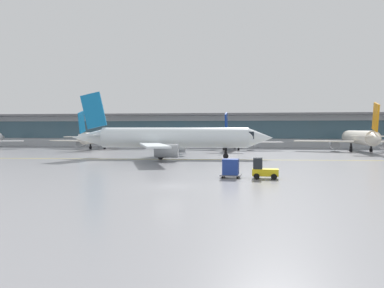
# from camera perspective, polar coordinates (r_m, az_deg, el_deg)

# --- Properties ---
(ground_plane) EXTENTS (400.00, 400.00, 0.00)m
(ground_plane) POSITION_cam_1_polar(r_m,az_deg,el_deg) (33.32, -3.56, -6.38)
(ground_plane) COLOR gray
(taxiway_centreline_stripe) EXTENTS (109.88, 5.79, 0.01)m
(taxiway_centreline_stripe) POSITION_cam_1_polar(r_m,az_deg,el_deg) (62.99, -2.96, -2.33)
(taxiway_centreline_stripe) COLOR yellow
(taxiway_centreline_stripe) RESTS_ON ground_plane
(terminal_concourse) EXTENTS (211.99, 11.00, 9.60)m
(terminal_concourse) POSITION_cam_1_polar(r_m,az_deg,el_deg) (112.17, 4.06, 2.16)
(terminal_concourse) COLOR #B2B7BC
(terminal_concourse) RESTS_ON ground_plane
(gate_airplane_1) EXTENTS (26.05, 27.92, 9.27)m
(gate_airplane_1) POSITION_cam_1_polar(r_m,az_deg,el_deg) (100.16, -13.83, 0.88)
(gate_airplane_1) COLOR silver
(gate_airplane_1) RESTS_ON ground_plane
(gate_airplane_2) EXTENTS (24.45, 26.41, 8.74)m
(gate_airplane_2) POSITION_cam_1_polar(r_m,az_deg,el_deg) (92.14, 6.02, 0.72)
(gate_airplane_2) COLOR white
(gate_airplane_2) RESTS_ON ground_plane
(gate_airplane_3) EXTENTS (28.97, 31.21, 10.34)m
(gate_airplane_3) POSITION_cam_1_polar(r_m,az_deg,el_deg) (93.19, 23.98, 0.85)
(gate_airplane_3) COLOR silver
(gate_airplane_3) RESTS_ON ground_plane
(taxiing_regional_jet) EXTENTS (34.90, 32.44, 11.56)m
(taxiing_regional_jet) POSITION_cam_1_polar(r_m,az_deg,el_deg) (64.84, -3.04, 0.87)
(taxiing_regional_jet) COLOR white
(taxiing_regional_jet) RESTS_ON ground_plane
(baggage_tug) EXTENTS (2.71, 1.82, 2.10)m
(baggage_tug) POSITION_cam_1_polar(r_m,az_deg,el_deg) (38.82, 10.70, -3.86)
(baggage_tug) COLOR yellow
(baggage_tug) RESTS_ON ground_plane
(cargo_dolly_lead) EXTENTS (2.23, 1.78, 1.94)m
(cargo_dolly_lead) POSITION_cam_1_polar(r_m,az_deg,el_deg) (39.03, 5.87, -3.57)
(cargo_dolly_lead) COLOR #595B60
(cargo_dolly_lead) RESTS_ON ground_plane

